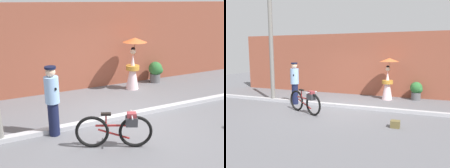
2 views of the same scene
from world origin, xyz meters
TOP-DOWN VIEW (x-y plane):
  - ground_plane at (0.00, 0.00)m, footprint 30.00×30.00m
  - building_wall at (0.00, 3.10)m, footprint 14.00×0.40m
  - sidewalk_curb at (0.00, 0.00)m, footprint 14.00×0.20m
  - bicycle_near_officer at (-0.81, -1.30)m, footprint 1.61×0.76m
  - person_officer at (-1.95, -0.15)m, footprint 0.34×0.37m
  - person_with_parasol at (1.52, 2.16)m, footprint 0.86×0.86m
  - potted_plant_by_door at (2.75, 2.51)m, footprint 0.55×0.54m

SIDE VIEW (x-z plane):
  - ground_plane at x=0.00m, z-range 0.00..0.00m
  - sidewalk_curb at x=0.00m, z-range 0.00..0.12m
  - bicycle_near_officer at x=-0.81m, z-range 0.02..0.85m
  - potted_plant_by_door at x=2.75m, z-range 0.04..0.87m
  - person_officer at x=-1.95m, z-range 0.06..1.79m
  - person_with_parasol at x=1.52m, z-range 0.04..1.93m
  - building_wall at x=0.00m, z-range 0.00..3.10m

